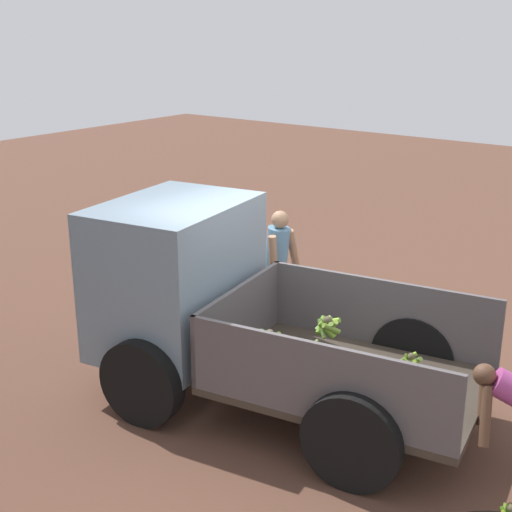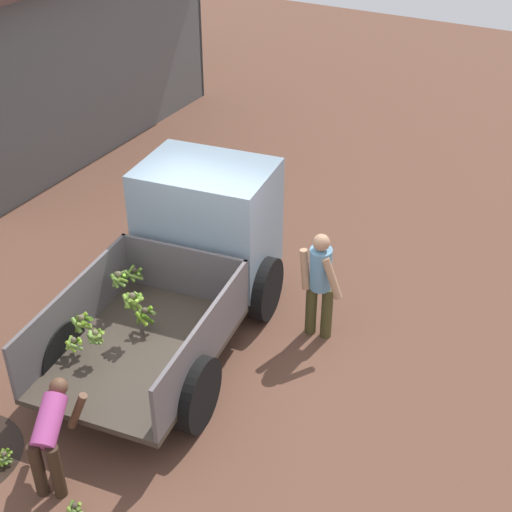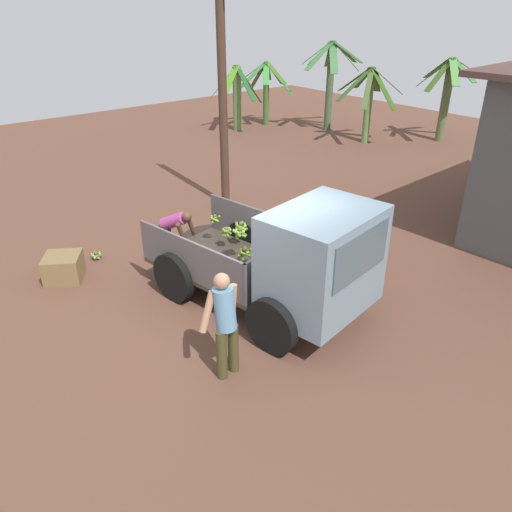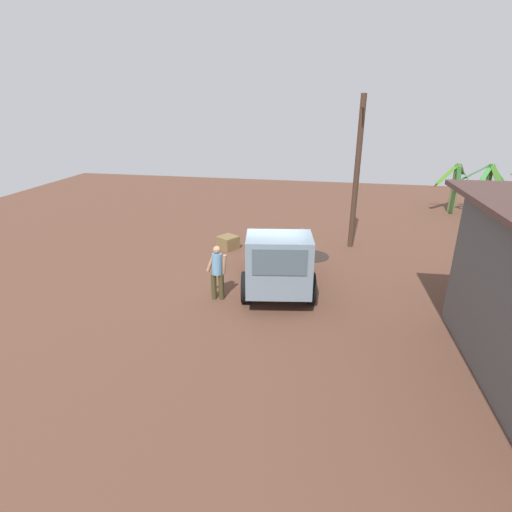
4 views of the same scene
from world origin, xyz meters
name	(u,v)px [view 2 (image 2 of 4)]	position (x,y,z in m)	size (l,w,h in m)	color
ground	(203,348)	(0.00, 0.00, 0.00)	(36.00, 36.00, 0.00)	brown
cargo_truck	(196,245)	(0.70, 0.54, 1.10)	(4.29, 2.62, 2.12)	#3B3229
warehouse_shed	(10,0)	(4.91, 8.19, 2.65)	(8.29, 6.88, 3.71)	#515254
banana_palm_5	(151,0)	(10.83, 9.04, 1.37)	(2.02, 2.32, 2.62)	#5E7040
person_foreground_visitor	(320,281)	(1.04, -1.23, 0.92)	(0.39, 0.66, 1.66)	#413D1F
person_worker_loading	(51,433)	(-2.61, 0.14, 0.68)	(0.82, 0.72, 1.10)	#332317
banana_bunch_on_ground_1	(4,457)	(-2.79, 0.81, 0.10)	(0.20, 0.20, 0.18)	brown
banana_bunch_on_ground_2	(75,509)	(-2.91, -0.35, 0.09)	(0.17, 0.18, 0.16)	#423C2B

